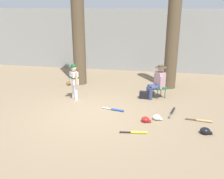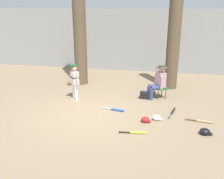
{
  "view_description": "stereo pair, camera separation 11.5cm",
  "coord_description": "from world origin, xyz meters",
  "px_view_note": "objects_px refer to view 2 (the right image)",
  "views": [
    {
      "loc": [
        1.92,
        -6.74,
        3.18
      ],
      "look_at": [
        0.61,
        0.29,
        0.75
      ],
      "focal_mm": 39.8,
      "sensor_mm": 36.0,
      "label": 1
    },
    {
      "loc": [
        2.03,
        -6.72,
        3.18
      ],
      "look_at": [
        0.61,
        0.29,
        0.75
      ],
      "focal_mm": 39.8,
      "sensor_mm": 36.0,
      "label": 2
    }
  ],
  "objects_px": {
    "young_ballplayer": "(74,79)",
    "bat_yellow_trainer": "(136,132)",
    "tree_near_player": "(79,25)",
    "handbag_beside_stool": "(145,95)",
    "seated_spectator": "(158,81)",
    "batting_helmet_white": "(157,118)",
    "batting_helmet_black": "(205,132)",
    "bat_black_composite": "(173,112)",
    "tree_behind_spectator": "(173,44)",
    "batting_helmet_red": "(145,120)",
    "bat_wood_tan": "(202,121)",
    "bat_blue_youth": "(116,110)",
    "folding_stool": "(160,88)"
  },
  "relations": [
    {
      "from": "batting_helmet_black",
      "to": "batting_helmet_red",
      "type": "height_order",
      "value": "batting_helmet_black"
    },
    {
      "from": "folding_stool",
      "to": "bat_blue_youth",
      "type": "xyz_separation_m",
      "value": [
        -1.35,
        -1.48,
        -0.33
      ]
    },
    {
      "from": "tree_near_player",
      "to": "bat_yellow_trainer",
      "type": "bearing_deg",
      "value": -55.17
    },
    {
      "from": "seated_spectator",
      "to": "batting_helmet_red",
      "type": "relative_size",
      "value": 4.23
    },
    {
      "from": "bat_yellow_trainer",
      "to": "batting_helmet_red",
      "type": "distance_m",
      "value": 0.76
    },
    {
      "from": "seated_spectator",
      "to": "batting_helmet_white",
      "type": "bearing_deg",
      "value": -89.06
    },
    {
      "from": "bat_black_composite",
      "to": "tree_behind_spectator",
      "type": "bearing_deg",
      "value": 90.72
    },
    {
      "from": "tree_near_player",
      "to": "bat_blue_youth",
      "type": "xyz_separation_m",
      "value": [
        1.98,
        -2.63,
        -2.41
      ]
    },
    {
      "from": "seated_spectator",
      "to": "batting_helmet_black",
      "type": "xyz_separation_m",
      "value": [
        1.28,
        -2.48,
        -0.56
      ]
    },
    {
      "from": "tree_near_player",
      "to": "handbag_beside_stool",
      "type": "relative_size",
      "value": 16.47
    },
    {
      "from": "tree_near_player",
      "to": "bat_black_composite",
      "type": "bearing_deg",
      "value": -33.03
    },
    {
      "from": "tree_behind_spectator",
      "to": "bat_yellow_trainer",
      "type": "distance_m",
      "value": 4.57
    },
    {
      "from": "batting_helmet_white",
      "to": "batting_helmet_black",
      "type": "height_order",
      "value": "batting_helmet_black"
    },
    {
      "from": "tree_near_player",
      "to": "young_ballplayer",
      "type": "relative_size",
      "value": 4.29
    },
    {
      "from": "tree_near_player",
      "to": "young_ballplayer",
      "type": "distance_m",
      "value": 2.59
    },
    {
      "from": "bat_yellow_trainer",
      "to": "batting_helmet_black",
      "type": "xyz_separation_m",
      "value": [
        1.75,
        0.32,
        0.05
      ]
    },
    {
      "from": "tree_behind_spectator",
      "to": "folding_stool",
      "type": "height_order",
      "value": "tree_behind_spectator"
    },
    {
      "from": "tree_near_player",
      "to": "batting_helmet_white",
      "type": "distance_m",
      "value": 5.07
    },
    {
      "from": "bat_blue_youth",
      "to": "handbag_beside_stool",
      "type": "bearing_deg",
      "value": 57.16
    },
    {
      "from": "young_ballplayer",
      "to": "bat_yellow_trainer",
      "type": "relative_size",
      "value": 1.82
    },
    {
      "from": "batting_helmet_red",
      "to": "tree_near_player",
      "type": "bearing_deg",
      "value": 132.25
    },
    {
      "from": "young_ballplayer",
      "to": "batting_helmet_black",
      "type": "height_order",
      "value": "young_ballplayer"
    },
    {
      "from": "folding_stool",
      "to": "batting_helmet_black",
      "type": "bearing_deg",
      "value": -64.64
    },
    {
      "from": "tree_near_player",
      "to": "folding_stool",
      "type": "distance_m",
      "value": 4.1
    },
    {
      "from": "tree_near_player",
      "to": "folding_stool",
      "type": "relative_size",
      "value": 10.33
    },
    {
      "from": "bat_black_composite",
      "to": "bat_wood_tan",
      "type": "bearing_deg",
      "value": -32.21
    },
    {
      "from": "handbag_beside_stool",
      "to": "batting_helmet_black",
      "type": "distance_m",
      "value": 2.89
    },
    {
      "from": "handbag_beside_stool",
      "to": "bat_black_composite",
      "type": "bearing_deg",
      "value": -49.03
    },
    {
      "from": "seated_spectator",
      "to": "batting_helmet_black",
      "type": "relative_size",
      "value": 3.78
    },
    {
      "from": "bat_black_composite",
      "to": "batting_helmet_white",
      "type": "height_order",
      "value": "batting_helmet_white"
    },
    {
      "from": "bat_wood_tan",
      "to": "batting_helmet_black",
      "type": "xyz_separation_m",
      "value": [
        -0.03,
        -0.73,
        0.05
      ]
    },
    {
      "from": "folding_stool",
      "to": "bat_black_composite",
      "type": "relative_size",
      "value": 0.69
    },
    {
      "from": "batting_helmet_black",
      "to": "young_ballplayer",
      "type": "bearing_deg",
      "value": 156.98
    },
    {
      "from": "tree_behind_spectator",
      "to": "folding_stool",
      "type": "xyz_separation_m",
      "value": [
        -0.39,
        -1.28,
        -1.41
      ]
    },
    {
      "from": "seated_spectator",
      "to": "batting_helmet_black",
      "type": "height_order",
      "value": "seated_spectator"
    },
    {
      "from": "tree_near_player",
      "to": "batting_helmet_black",
      "type": "relative_size",
      "value": 17.61
    },
    {
      "from": "folding_stool",
      "to": "bat_black_composite",
      "type": "distance_m",
      "value": 1.4
    },
    {
      "from": "young_ballplayer",
      "to": "bat_yellow_trainer",
      "type": "bearing_deg",
      "value": -40.93
    },
    {
      "from": "handbag_beside_stool",
      "to": "folding_stool",
      "type": "bearing_deg",
      "value": 21.2
    },
    {
      "from": "bat_yellow_trainer",
      "to": "young_ballplayer",
      "type": "bearing_deg",
      "value": 139.07
    },
    {
      "from": "tree_behind_spectator",
      "to": "bat_black_composite",
      "type": "bearing_deg",
      "value": -89.28
    },
    {
      "from": "bat_wood_tan",
      "to": "tree_behind_spectator",
      "type": "bearing_deg",
      "value": 105.31
    },
    {
      "from": "young_ballplayer",
      "to": "batting_helmet_white",
      "type": "distance_m",
      "value": 3.19
    },
    {
      "from": "folding_stool",
      "to": "batting_helmet_black",
      "type": "relative_size",
      "value": 1.7
    },
    {
      "from": "bat_yellow_trainer",
      "to": "bat_wood_tan",
      "type": "bearing_deg",
      "value": 30.24
    },
    {
      "from": "bat_wood_tan",
      "to": "bat_blue_youth",
      "type": "distance_m",
      "value": 2.6
    },
    {
      "from": "tree_behind_spectator",
      "to": "bat_blue_youth",
      "type": "distance_m",
      "value": 3.69
    },
    {
      "from": "handbag_beside_stool",
      "to": "batting_helmet_white",
      "type": "distance_m",
      "value": 1.77
    },
    {
      "from": "young_ballplayer",
      "to": "batting_helmet_white",
      "type": "bearing_deg",
      "value": -21.53
    },
    {
      "from": "batting_helmet_black",
      "to": "batting_helmet_red",
      "type": "distance_m",
      "value": 1.63
    }
  ]
}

